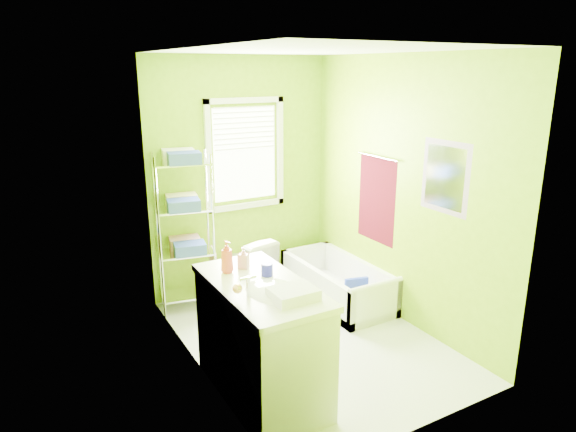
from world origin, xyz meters
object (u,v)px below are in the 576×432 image
toilet (247,267)px  wire_shelf_unit (186,214)px  vanity (262,336)px  bathtub (339,289)px

toilet → wire_shelf_unit: size_ratio=0.42×
vanity → wire_shelf_unit: bearing=89.5°
toilet → vanity: vanity is taller
bathtub → toilet: (-0.82, 0.61, 0.21)m
vanity → wire_shelf_unit: wire_shelf_unit is taller
bathtub → toilet: size_ratio=1.96×
toilet → bathtub: bearing=132.5°
vanity → wire_shelf_unit: size_ratio=0.74×
toilet → wire_shelf_unit: 0.93m
bathtub → wire_shelf_unit: size_ratio=0.82×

